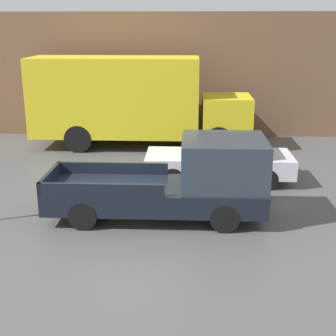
{
  "coord_description": "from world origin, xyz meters",
  "views": [
    {
      "loc": [
        1.69,
        -11.84,
        4.94
      ],
      "look_at": [
        1.13,
        0.73,
        1.07
      ],
      "focal_mm": 50.0,
      "sensor_mm": 36.0,
      "label": 1
    }
  ],
  "objects": [
    {
      "name": "ground_plane",
      "position": [
        0.0,
        0.0,
        0.0
      ],
      "size": [
        60.0,
        60.0,
        0.0
      ],
      "primitive_type": "plane",
      "color": "#4C4C4F"
    },
    {
      "name": "building_wall",
      "position": [
        0.0,
        9.46,
        2.74
      ],
      "size": [
        28.0,
        0.15,
        5.48
      ],
      "color": "brown",
      "rests_on": "ground"
    },
    {
      "name": "pickup_truck",
      "position": [
        1.51,
        -0.27,
        0.98
      ],
      "size": [
        5.7,
        1.94,
        2.14
      ],
      "color": "black",
      "rests_on": "ground"
    },
    {
      "name": "car",
      "position": [
        2.73,
        2.88,
        0.78
      ],
      "size": [
        4.73,
        1.83,
        1.54
      ],
      "color": "silver",
      "rests_on": "ground"
    },
    {
      "name": "delivery_truck",
      "position": [
        -0.76,
        7.29,
        1.98
      ],
      "size": [
        8.98,
        2.38,
        3.69
      ],
      "color": "gold",
      "rests_on": "ground"
    }
  ]
}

